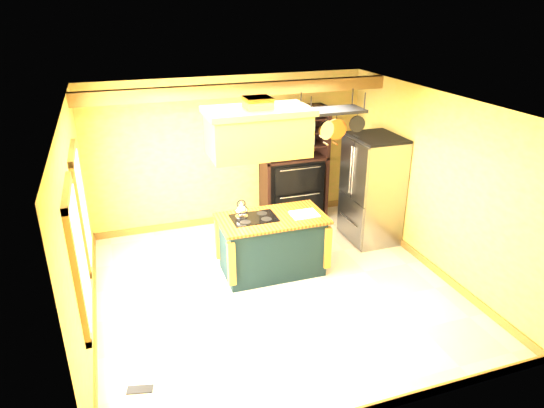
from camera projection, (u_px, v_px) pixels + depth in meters
floor at (275, 289)px, 7.06m from camera, size 5.00×5.00×0.00m
ceiling at (276, 104)px, 6.00m from camera, size 5.00×5.00×0.00m
wall_back at (230, 152)px, 8.71m from camera, size 5.00×0.02×2.70m
wall_front at (367, 306)px, 4.36m from camera, size 5.00×0.02×2.70m
wall_left at (78, 230)px, 5.79m from camera, size 0.02×5.00×2.70m
wall_right at (432, 183)px, 7.28m from camera, size 0.02×5.00×2.70m
ceiling_beam at (240, 90)px, 7.53m from camera, size 5.00×0.15×0.20m
window_near at (79, 257)px, 5.08m from camera, size 0.06×1.06×1.56m
window_far at (82, 207)px, 6.30m from camera, size 0.06×1.06×1.56m
kitchen_island at (272, 244)px, 7.34m from camera, size 1.60×0.89×1.11m
range_hood at (258, 130)px, 6.58m from camera, size 1.44×0.81×0.80m
pot_rack at (332, 117)px, 6.87m from camera, size 0.96×0.45×0.71m
refrigerator at (372, 191)px, 8.23m from camera, size 0.78×0.92×1.80m
hutch at (293, 176)px, 9.05m from camera, size 1.21×0.55×2.13m
floor_register at (140, 389)px, 5.24m from camera, size 0.30×0.18×0.01m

